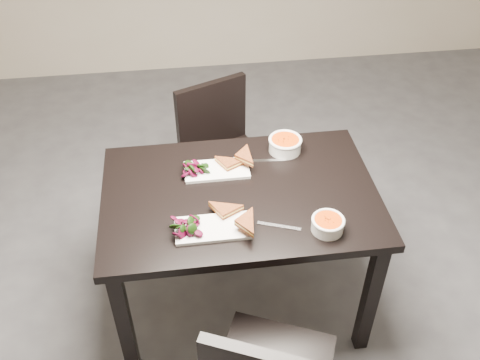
# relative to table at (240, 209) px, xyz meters

# --- Properties ---
(ground) EXTENTS (5.00, 5.00, 0.00)m
(ground) POSITION_rel_table_xyz_m (0.29, 0.05, -0.65)
(ground) COLOR #47474C
(ground) RESTS_ON ground
(table) EXTENTS (1.20, 0.80, 0.75)m
(table) POSITION_rel_table_xyz_m (0.00, 0.00, 0.00)
(table) COLOR black
(table) RESTS_ON ground
(chair_far) EXTENTS (0.55, 0.55, 0.85)m
(chair_far) POSITION_rel_table_xyz_m (-0.01, 0.68, -0.17)
(chair_far) COLOR black
(chair_far) RESTS_ON ground
(plate_near) EXTENTS (0.30, 0.15, 0.02)m
(plate_near) POSITION_rel_table_xyz_m (-0.14, -0.21, 0.11)
(plate_near) COLOR white
(plate_near) RESTS_ON table
(sandwich_near) EXTENTS (0.19, 0.17, 0.05)m
(sandwich_near) POSITION_rel_table_xyz_m (-0.07, -0.19, 0.14)
(sandwich_near) COLOR #97471F
(sandwich_near) RESTS_ON plate_near
(salad_near) EXTENTS (0.09, 0.09, 0.04)m
(salad_near) POSITION_rel_table_xyz_m (-0.24, -0.21, 0.13)
(salad_near) COLOR black
(salad_near) RESTS_ON plate_near
(soup_bowl_near) EXTENTS (0.13, 0.13, 0.06)m
(soup_bowl_near) POSITION_rel_table_xyz_m (0.32, -0.27, 0.13)
(soup_bowl_near) COLOR white
(soup_bowl_near) RESTS_ON table
(cutlery_near) EXTENTS (0.17, 0.08, 0.00)m
(cutlery_near) POSITION_rel_table_xyz_m (0.13, -0.23, 0.10)
(cutlery_near) COLOR silver
(cutlery_near) RESTS_ON table
(plate_far) EXTENTS (0.29, 0.15, 0.01)m
(plate_far) POSITION_rel_table_xyz_m (-0.09, 0.16, 0.11)
(plate_far) COLOR white
(plate_far) RESTS_ON table
(sandwich_far) EXTENTS (0.18, 0.17, 0.05)m
(sandwich_far) POSITION_rel_table_xyz_m (-0.02, 0.14, 0.14)
(sandwich_far) COLOR #97471F
(sandwich_far) RESTS_ON plate_far
(salad_far) EXTENTS (0.09, 0.08, 0.04)m
(salad_far) POSITION_rel_table_xyz_m (-0.19, 0.16, 0.13)
(salad_far) COLOR black
(salad_far) RESTS_ON plate_far
(soup_bowl_far) EXTENTS (0.16, 0.16, 0.07)m
(soup_bowl_far) POSITION_rel_table_xyz_m (0.25, 0.27, 0.14)
(soup_bowl_far) COLOR white
(soup_bowl_far) RESTS_ON table
(cutlery_far) EXTENTS (0.18, 0.03, 0.00)m
(cutlery_far) POSITION_rel_table_xyz_m (0.15, 0.20, 0.10)
(cutlery_far) COLOR silver
(cutlery_far) RESTS_ON table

